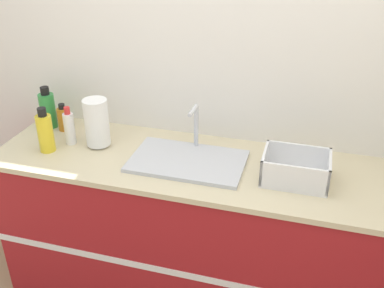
% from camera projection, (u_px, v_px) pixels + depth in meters
% --- Properties ---
extents(wall_back, '(4.54, 0.06, 2.60)m').
position_uv_depth(wall_back, '(214.00, 73.00, 2.43)').
color(wall_back, silver).
rests_on(wall_back, ground_plane).
extents(counter_cabinet, '(2.16, 0.65, 0.93)m').
position_uv_depth(counter_cabinet, '(197.00, 233.00, 2.54)').
color(counter_cabinet, maroon).
rests_on(counter_cabinet, ground_plane).
extents(sink, '(0.58, 0.36, 0.26)m').
position_uv_depth(sink, '(188.00, 159.00, 2.31)').
color(sink, silver).
rests_on(sink, counter_cabinet).
extents(paper_towel_roll, '(0.13, 0.13, 0.27)m').
position_uv_depth(paper_towel_roll, '(97.00, 123.00, 2.41)').
color(paper_towel_roll, '#4C4C51').
rests_on(paper_towel_roll, counter_cabinet).
extents(dish_rack, '(0.31, 0.23, 0.14)m').
position_uv_depth(dish_rack, '(295.00, 171.00, 2.14)').
color(dish_rack, white).
rests_on(dish_rack, counter_cabinet).
extents(bottle_yellow, '(0.08, 0.08, 0.25)m').
position_uv_depth(bottle_yellow, '(45.00, 132.00, 2.38)').
color(bottle_yellow, yellow).
rests_on(bottle_yellow, counter_cabinet).
extents(bottle_amber, '(0.07, 0.07, 0.16)m').
position_uv_depth(bottle_amber, '(63.00, 119.00, 2.62)').
color(bottle_amber, '#B26B19').
rests_on(bottle_amber, counter_cabinet).
extents(bottle_white_spray, '(0.06, 0.06, 0.22)m').
position_uv_depth(bottle_white_spray, '(69.00, 128.00, 2.46)').
color(bottle_white_spray, white).
rests_on(bottle_white_spray, counter_cabinet).
extents(bottle_green, '(0.09, 0.09, 0.25)m').
position_uv_depth(bottle_green, '(48.00, 110.00, 2.64)').
color(bottle_green, '#2D8C3D').
rests_on(bottle_green, counter_cabinet).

